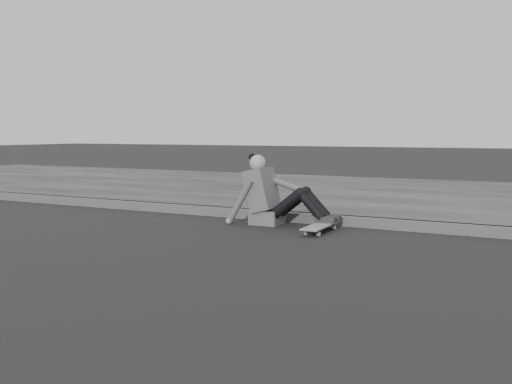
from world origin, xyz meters
TOP-DOWN VIEW (x-y plane):
  - ground at (0.00, 0.00)m, footprint 80.00×80.00m
  - curb at (0.00, 2.58)m, footprint 24.00×0.16m
  - sidewalk at (0.00, 5.60)m, footprint 24.00×6.00m
  - skateboard at (0.68, 2.01)m, footprint 0.20×0.78m
  - seated_woman at (-0.05, 2.26)m, footprint 1.38×0.46m

SIDE VIEW (x-z plane):
  - ground at x=0.00m, z-range 0.00..0.00m
  - curb at x=0.00m, z-range 0.00..0.12m
  - sidewalk at x=0.00m, z-range 0.00..0.12m
  - skateboard at x=0.68m, z-range 0.03..0.12m
  - seated_woman at x=-0.05m, z-range -0.08..0.80m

